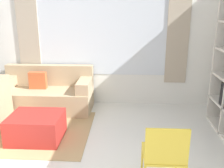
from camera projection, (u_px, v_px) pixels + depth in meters
wall_back at (102, 41)px, 5.16m from camera, size 6.14×0.11×2.70m
area_rug at (16, 130)px, 4.24m from camera, size 2.50×1.67×0.01m
couch_main at (47, 94)px, 5.08m from camera, size 1.83×0.84×0.87m
ottoman at (36, 127)px, 3.91m from camera, size 0.80×0.67×0.41m
folding_chair at (164, 153)px, 2.65m from camera, size 0.44×0.46×0.86m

